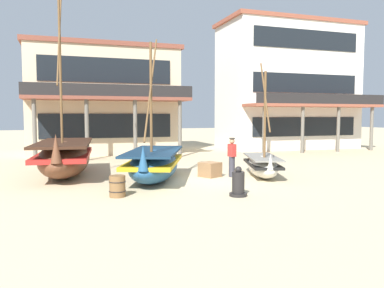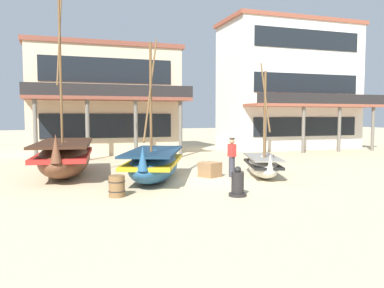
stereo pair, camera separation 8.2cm
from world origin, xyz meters
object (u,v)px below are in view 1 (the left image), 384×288
object	(u,v)px
capstan_winch	(238,184)
wooden_barrel	(117,186)
cargo_crate	(210,170)
fishing_boat_near_left	(262,165)
harbor_building_annex	(288,86)
fisherman_by_hull	(232,158)
harbor_building_main	(103,100)
fishing_boat_centre_large	(64,157)
fishing_boat_far_right	(154,164)

from	to	relation	value
capstan_winch	wooden_barrel	xyz separation A→B (m)	(-3.77, 1.16, -0.05)
cargo_crate	fishing_boat_near_left	bearing A→B (deg)	-18.26
fishing_boat_near_left	harbor_building_annex	bearing A→B (deg)	53.77
fisherman_by_hull	harbor_building_main	size ratio (longest dim) A/B	0.16
capstan_winch	harbor_building_annex	xyz separation A→B (m)	(12.13, 16.13, 4.64)
fisherman_by_hull	wooden_barrel	size ratio (longest dim) A/B	2.41
wooden_barrel	fishing_boat_near_left	bearing A→B (deg)	18.24
fishing_boat_centre_large	wooden_barrel	xyz separation A→B (m)	(1.58, -4.99, -0.49)
wooden_barrel	harbor_building_annex	size ratio (longest dim) A/B	0.06
capstan_winch	cargo_crate	bearing A→B (deg)	81.74
fishing_boat_far_right	fishing_boat_near_left	bearing A→B (deg)	-5.21
fishing_boat_far_right	fisherman_by_hull	size ratio (longest dim) A/B	3.45
fishing_boat_centre_large	fisherman_by_hull	xyz separation A→B (m)	(6.82, -2.46, -0.01)
wooden_barrel	capstan_winch	bearing A→B (deg)	-17.04
fisherman_by_hull	cargo_crate	distance (m)	1.07
fisherman_by_hull	wooden_barrel	distance (m)	5.84
harbor_building_main	capstan_winch	bearing A→B (deg)	-81.23
fishing_boat_centre_large	harbor_building_main	bearing A→B (deg)	75.57
fishing_boat_near_left	capstan_winch	world-z (taller)	fishing_boat_near_left
fishing_boat_near_left	harbor_building_annex	xyz separation A→B (m)	(9.40, 12.83, 4.52)
fishing_boat_near_left	harbor_building_annex	world-z (taller)	harbor_building_annex
fishing_boat_far_right	cargo_crate	size ratio (longest dim) A/B	7.69
fishing_boat_centre_large	harbor_building_main	xyz separation A→B (m)	(2.75, 10.70, 2.89)
harbor_building_annex	capstan_winch	bearing A→B (deg)	-126.94
fishing_boat_near_left	fishing_boat_centre_large	distance (m)	8.58
fisherman_by_hull	wooden_barrel	bearing A→B (deg)	-154.19
fisherman_by_hull	capstan_winch	world-z (taller)	fisherman_by_hull
fishing_boat_near_left	wooden_barrel	world-z (taller)	fishing_boat_near_left
harbor_building_main	cargo_crate	bearing A→B (deg)	-76.08
fishing_boat_far_right	harbor_building_main	size ratio (longest dim) A/B	0.56
capstan_winch	harbor_building_main	xyz separation A→B (m)	(-2.60, 16.85, 3.34)
wooden_barrel	cargo_crate	distance (m)	5.20
fishing_boat_centre_large	harbor_building_main	size ratio (longest dim) A/B	0.79
fishing_boat_centre_large	cargo_crate	distance (m)	6.33
fishing_boat_far_right	capstan_winch	xyz separation A→B (m)	(1.96, -3.73, -0.30)
fishing_boat_near_left	fisherman_by_hull	xyz separation A→B (m)	(-1.26, 0.39, 0.32)
fisherman_by_hull	harbor_building_annex	xyz separation A→B (m)	(10.67, 12.44, 4.20)
fishing_boat_near_left	fisherman_by_hull	bearing A→B (deg)	162.84
fishing_boat_centre_large	harbor_building_main	distance (m)	11.42
fishing_boat_centre_large	wooden_barrel	distance (m)	5.26
fishing_boat_far_right	harbor_building_annex	size ratio (longest dim) A/B	0.52
fishing_boat_near_left	wooden_barrel	distance (m)	6.85
fisherman_by_hull	harbor_building_main	xyz separation A→B (m)	(-4.07, 13.16, 2.90)
harbor_building_annex	cargo_crate	bearing A→B (deg)	-133.61
cargo_crate	harbor_building_annex	world-z (taller)	harbor_building_annex
capstan_winch	wooden_barrel	bearing A→B (deg)	162.96
fisherman_by_hull	fishing_boat_near_left	bearing A→B (deg)	-17.16
fisherman_by_hull	capstan_winch	size ratio (longest dim) A/B	1.71
fishing_boat_far_right	wooden_barrel	size ratio (longest dim) A/B	8.30
wooden_barrel	cargo_crate	bearing A→B (deg)	33.22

